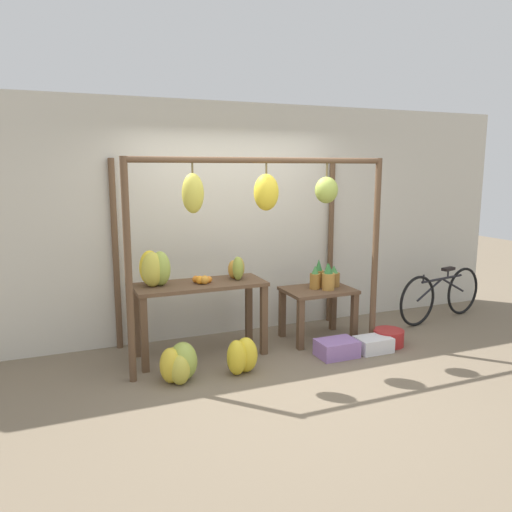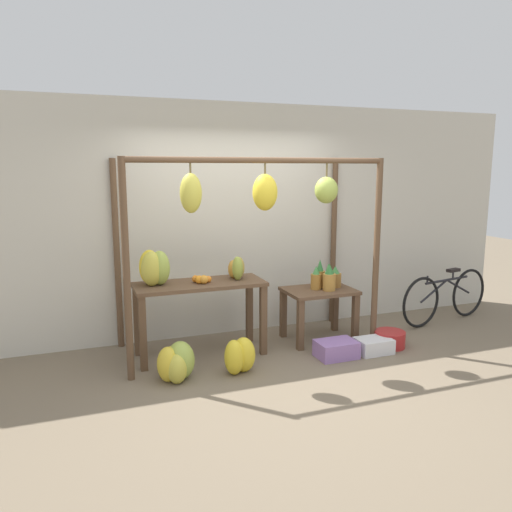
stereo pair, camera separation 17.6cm
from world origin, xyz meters
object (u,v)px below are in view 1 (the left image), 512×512
(banana_pile_on_table, at_px, (154,269))
(papaya_pile, at_px, (237,268))
(pineapple_cluster, at_px, (325,278))
(fruit_crate_white, at_px, (337,348))
(blue_bucket, at_px, (388,338))
(orange_pile, at_px, (203,280))
(parked_bicycle, at_px, (441,295))
(fruit_crate_purple, at_px, (373,344))
(banana_pile_ground_right, at_px, (242,356))
(banana_pile_ground_left, at_px, (178,364))

(banana_pile_on_table, xyz_separation_m, papaya_pile, (0.91, -0.02, -0.06))
(pineapple_cluster, xyz_separation_m, fruit_crate_white, (-0.17, -0.57, -0.66))
(blue_bucket, distance_m, papaya_pile, 1.95)
(banana_pile_on_table, height_order, orange_pile, banana_pile_on_table)
(banana_pile_on_table, bearing_deg, parked_bicycle, -0.24)
(blue_bucket, distance_m, fruit_crate_purple, 0.30)
(papaya_pile, xyz_separation_m, fruit_crate_purple, (1.38, -0.65, -0.85))
(papaya_pile, bearing_deg, pineapple_cluster, -2.87)
(blue_bucket, bearing_deg, banana_pile_ground_right, -176.80)
(pineapple_cluster, height_order, blue_bucket, pineapple_cluster)
(papaya_pile, relative_size, fruit_crate_purple, 0.68)
(fruit_crate_white, bearing_deg, banana_pile_ground_left, 179.20)
(blue_bucket, relative_size, papaya_pile, 1.32)
(fruit_crate_white, relative_size, blue_bucket, 1.23)
(banana_pile_ground_right, distance_m, papaya_pile, 1.02)
(banana_pile_ground_right, distance_m, fruit_crate_purple, 1.58)
(pineapple_cluster, relative_size, banana_pile_ground_left, 0.97)
(pineapple_cluster, height_order, banana_pile_ground_left, pineapple_cluster)
(fruit_crate_white, bearing_deg, blue_bucket, 5.73)
(fruit_crate_white, distance_m, papaya_pile, 1.40)
(orange_pile, bearing_deg, banana_pile_ground_left, -128.25)
(parked_bicycle, bearing_deg, papaya_pile, -179.92)
(pineapple_cluster, bearing_deg, blue_bucket, -41.00)
(orange_pile, relative_size, blue_bucket, 0.58)
(banana_pile_on_table, distance_m, orange_pile, 0.52)
(fruit_crate_white, relative_size, papaya_pile, 1.62)
(banana_pile_ground_left, distance_m, blue_bucket, 2.50)
(banana_pile_ground_left, bearing_deg, parked_bicycle, 9.16)
(banana_pile_on_table, relative_size, banana_pile_ground_right, 0.98)
(pineapple_cluster, bearing_deg, banana_pile_on_table, 177.85)
(banana_pile_ground_right, xyz_separation_m, papaya_pile, (0.19, 0.66, 0.76))
(banana_pile_ground_left, relative_size, fruit_crate_purple, 1.08)
(banana_pile_ground_right, relative_size, papaya_pile, 1.43)
(fruit_crate_white, height_order, papaya_pile, papaya_pile)
(pineapple_cluster, relative_size, parked_bicycle, 0.25)
(blue_bucket, height_order, papaya_pile, papaya_pile)
(pineapple_cluster, bearing_deg, banana_pile_ground_left, -164.11)
(banana_pile_ground_right, distance_m, parked_bicycle, 3.20)
(pineapple_cluster, distance_m, parked_bicycle, 1.88)
(fruit_crate_white, height_order, fruit_crate_purple, fruit_crate_white)
(pineapple_cluster, distance_m, blue_bucket, 1.00)
(banana_pile_on_table, bearing_deg, fruit_crate_white, -19.44)
(fruit_crate_white, xyz_separation_m, fruit_crate_purple, (0.46, -0.03, -0.01))
(banana_pile_ground_right, height_order, fruit_crate_white, banana_pile_ground_right)
(pineapple_cluster, bearing_deg, fruit_crate_purple, -64.21)
(banana_pile_on_table, height_order, papaya_pile, banana_pile_on_table)
(banana_pile_ground_right, bearing_deg, orange_pile, 111.23)
(banana_pile_ground_left, bearing_deg, fruit_crate_white, -0.80)
(papaya_pile, distance_m, fruit_crate_purple, 1.75)
(papaya_pile, height_order, fruit_crate_purple, papaya_pile)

